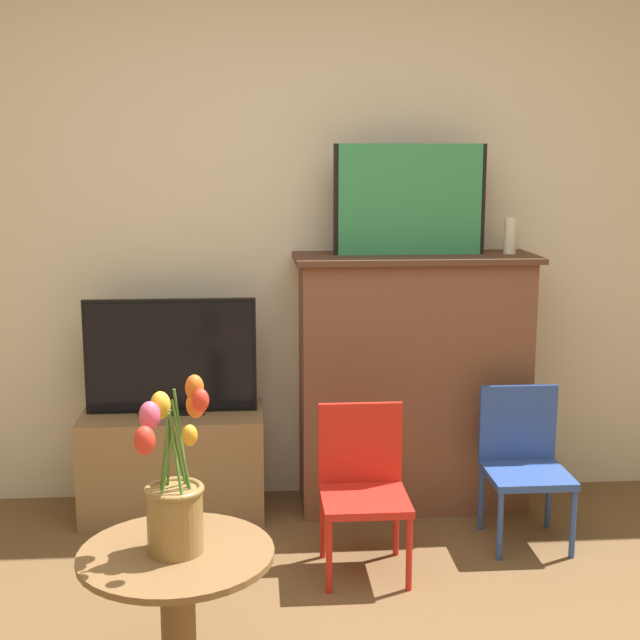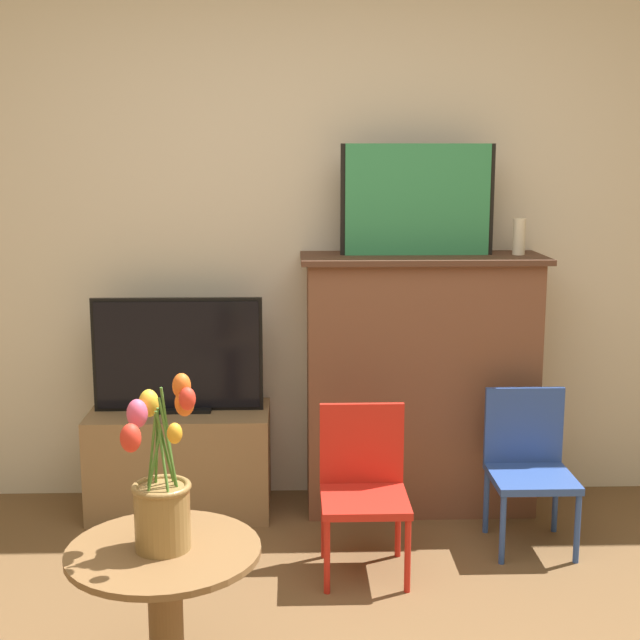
% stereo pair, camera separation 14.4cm
% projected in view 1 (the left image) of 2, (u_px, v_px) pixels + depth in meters
% --- Properties ---
extents(wall_back, '(8.00, 0.06, 2.70)m').
position_uv_depth(wall_back, '(303.00, 211.00, 4.11)').
color(wall_back, beige).
rests_on(wall_back, ground).
extents(fireplace_mantel, '(1.08, 0.41, 1.17)m').
position_uv_depth(fireplace_mantel, '(412.00, 379.00, 4.07)').
color(fireplace_mantel, brown).
rests_on(fireplace_mantel, ground).
extents(painting, '(0.68, 0.03, 0.49)m').
position_uv_depth(painting, '(410.00, 200.00, 3.93)').
color(painting, black).
rests_on(painting, fireplace_mantel).
extents(mantel_candle, '(0.05, 0.05, 0.16)m').
position_uv_depth(mantel_candle, '(510.00, 236.00, 3.99)').
color(mantel_candle, silver).
rests_on(mantel_candle, fireplace_mantel).
extents(tv_stand, '(0.81, 0.41, 0.47)m').
position_uv_depth(tv_stand, '(174.00, 463.00, 4.02)').
color(tv_stand, olive).
rests_on(tv_stand, ground).
extents(tv_monitor, '(0.76, 0.12, 0.51)m').
position_uv_depth(tv_monitor, '(171.00, 358.00, 3.94)').
color(tv_monitor, black).
rests_on(tv_monitor, tv_stand).
extents(chair_red, '(0.33, 0.33, 0.64)m').
position_uv_depth(chair_red, '(363.00, 481.00, 3.47)').
color(chair_red, red).
rests_on(chair_red, ground).
extents(chair_blue, '(0.33, 0.33, 0.64)m').
position_uv_depth(chair_blue, '(523.00, 457.00, 3.74)').
color(chair_blue, '#2D4C99').
rests_on(chair_blue, ground).
extents(side_table, '(0.56, 0.56, 0.50)m').
position_uv_depth(side_table, '(178.00, 608.00, 2.56)').
color(side_table, brown).
rests_on(side_table, ground).
extents(vase_tulips, '(0.20, 0.23, 0.51)m').
position_uv_depth(vase_tulips, '(174.00, 493.00, 2.50)').
color(vase_tulips, olive).
rests_on(vase_tulips, side_table).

